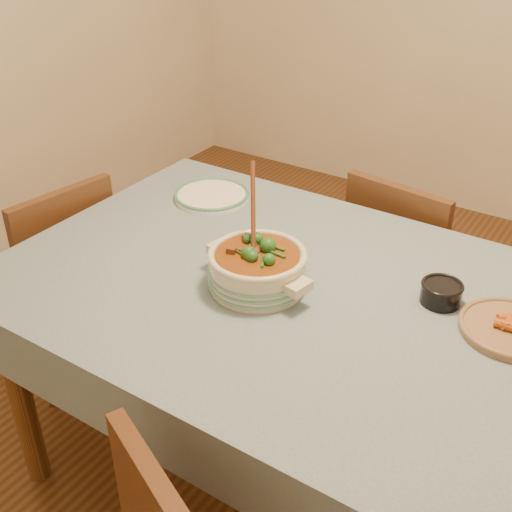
{
  "coord_description": "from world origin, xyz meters",
  "views": [
    {
      "loc": [
        0.66,
        -1.24,
        1.71
      ],
      "look_at": [
        -0.13,
        -0.04,
        0.85
      ],
      "focal_mm": 45.0,
      "sensor_mm": 36.0,
      "label": 1
    }
  ],
  "objects": [
    {
      "name": "floor",
      "position": [
        0.0,
        0.0,
        0.0
      ],
      "size": [
        4.5,
        4.5,
        0.0
      ],
      "primitive_type": "plane",
      "color": "#492915",
      "rests_on": "ground"
    },
    {
      "name": "dining_table",
      "position": [
        0.0,
        0.0,
        0.66
      ],
      "size": [
        1.68,
        1.08,
        0.76
      ],
      "color": "brown",
      "rests_on": "floor"
    },
    {
      "name": "stew_casserole",
      "position": [
        -0.12,
        -0.05,
        0.82
      ],
      "size": [
        0.33,
        0.3,
        0.31
      ],
      "rotation": [
        0.0,
        0.0,
        -0.18
      ],
      "color": "beige",
      "rests_on": "dining_table"
    },
    {
      "name": "white_plate",
      "position": [
        -0.54,
        0.31,
        0.77
      ],
      "size": [
        0.31,
        0.31,
        0.02
      ],
      "rotation": [
        0.0,
        0.0,
        -0.31
      ],
      "color": "white",
      "rests_on": "dining_table"
    },
    {
      "name": "condiment_bowl",
      "position": [
        0.31,
        0.15,
        0.79
      ],
      "size": [
        0.11,
        0.11,
        0.06
      ],
      "rotation": [
        0.0,
        0.0,
        -0.03
      ],
      "color": "black",
      "rests_on": "dining_table"
    },
    {
      "name": "fried_plate",
      "position": [
        0.5,
        0.12,
        0.77
      ],
      "size": [
        0.27,
        0.27,
        0.04
      ],
      "rotation": [
        0.0,
        0.0,
        -0.17
      ],
      "color": "#8D6E4E",
      "rests_on": "dining_table"
    },
    {
      "name": "chair_far",
      "position": [
        0.01,
        0.72,
        0.47
      ],
      "size": [
        0.43,
        0.43,
        0.82
      ],
      "rotation": [
        0.0,
        0.0,
        3.01
      ],
      "color": "#523319",
      "rests_on": "floor"
    },
    {
      "name": "chair_left",
      "position": [
        -1.0,
        -0.01,
        0.46
      ],
      "size": [
        0.44,
        0.44,
        0.82
      ],
      "rotation": [
        0.0,
        0.0,
        -1.72
      ],
      "color": "#523319",
      "rests_on": "floor"
    }
  ]
}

